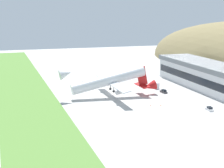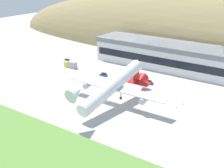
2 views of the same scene
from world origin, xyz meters
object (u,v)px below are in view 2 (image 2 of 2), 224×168
Objects in this scene: fuel_truck at (127,76)px; traffic_cone_1 at (183,104)px; service_car_2 at (148,82)px; traffic_cone_0 at (177,107)px; terminal_building at (171,54)px; box_truck at (71,65)px; cargo_airplane at (114,86)px; service_car_0 at (67,61)px; service_car_1 at (104,75)px.

traffic_cone_1 is (32.47, -11.56, -1.23)m from fuel_truck.
traffic_cone_0 is at bearing -37.23° from service_car_2.
terminal_building reaches higher than box_truck.
fuel_truck is 31.82m from box_truck.
terminal_building is 26.36m from service_car_2.
fuel_truck reaches higher than traffic_cone_0.
traffic_cone_1 is (20.73, 15.53, -7.36)m from cargo_airplane.
service_car_0 is 11.32m from box_truck.
fuel_truck is at bearing 178.54° from service_car_2.
traffic_cone_1 is (0.72, 4.31, 0.00)m from traffic_cone_0.
traffic_cone_1 is (43.30, -8.41, -0.34)m from service_car_1.
cargo_airplane is 27.70m from service_car_2.
box_truck is (-31.70, -2.80, 0.08)m from fuel_truck.
service_car_0 is at bearing 167.99° from traffic_cone_1.
fuel_truck reaches higher than traffic_cone_1.
terminal_building reaches higher than traffic_cone_0.
service_car_2 is 0.65× the size of box_truck.
traffic_cone_1 is at bearing 36.84° from cargo_airplane.
service_car_1 is at bearing 133.31° from cargo_airplane.
fuel_truck is 0.97× the size of box_truck.
fuel_truck is (-11.23, 0.29, 0.81)m from service_car_2.
box_truck is 12.17× the size of traffic_cone_1.
box_truck is at bearing 179.03° from service_car_1.
service_car_2 is (22.07, 2.87, 0.08)m from service_car_1.
service_car_1 is (29.86, -7.16, -0.03)m from service_car_0.
service_car_1 is at bearing -0.97° from box_truck.
box_truck is at bearing 168.35° from traffic_cone_0.
service_car_0 is 74.80m from traffic_cone_1.
terminal_building reaches higher than traffic_cone_1.
cargo_airplane is at bearing -66.58° from fuel_truck.
terminal_building is 54.92m from service_car_0.
service_car_2 reaches higher than traffic_cone_1.
service_car_0 reaches higher than traffic_cone_1.
service_car_1 is at bearing -13.49° from service_car_0.
box_truck is at bearing -174.95° from fuel_truck.
fuel_truck is (40.69, -4.01, 0.86)m from service_car_0.
terminal_building is 52.32m from cargo_airplane.
service_car_2 is (51.93, -4.29, 0.05)m from service_car_0.
terminal_building is 11.52× the size of fuel_truck.
service_car_0 is 75.12m from traffic_cone_0.
service_car_1 is at bearing 169.01° from traffic_cone_1.
terminal_building is at bearing 121.97° from traffic_cone_1.
service_car_2 is 25.77m from traffic_cone_0.
box_truck is at bearing -37.11° from service_car_0.
service_car_1 is 11.32m from fuel_truck.
box_truck is (-43.44, 24.30, -6.05)m from cargo_airplane.
service_car_0 is at bearing 142.89° from box_truck.
terminal_building is 17.71× the size of service_car_0.
fuel_truck reaches higher than service_car_1.
service_car_2 is (-0.50, 26.81, -6.95)m from cargo_airplane.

